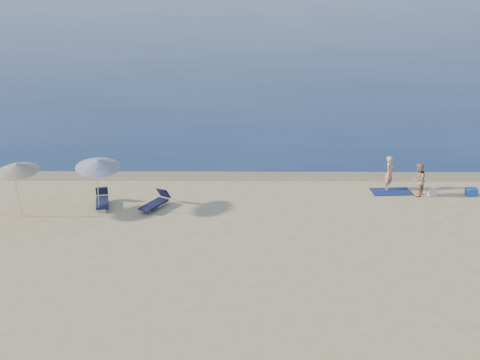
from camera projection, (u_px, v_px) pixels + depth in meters
name	position (u px, v px, depth m)	size (l,w,h in m)	color
sea	(261.00, 23.00, 105.75)	(240.00, 160.00, 0.01)	#0D224E
wet_sand_strip	(305.00, 176.00, 29.98)	(240.00, 1.60, 0.00)	#847254
person_left	(390.00, 173.00, 27.93)	(0.59, 0.39, 1.62)	tan
person_right	(418.00, 180.00, 27.14)	(0.75, 0.59, 1.55)	tan
beach_towel	(391.00, 192.00, 27.86)	(1.82, 1.01, 0.03)	#101E52
white_bag	(432.00, 192.00, 27.38)	(0.36, 0.31, 0.31)	silver
blue_cooler	(471.00, 192.00, 27.40)	(0.49, 0.35, 0.35)	blue
umbrella_near	(98.00, 164.00, 25.06)	(2.46, 2.47, 2.47)	silver
umbrella_far	(16.00, 168.00, 24.61)	(2.12, 2.14, 2.44)	silver
lounger_left	(102.00, 200.00, 26.17)	(0.86, 1.69, 0.71)	#151C3B
lounger_right	(156.00, 202.00, 25.95)	(1.26, 1.69, 0.72)	#131435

